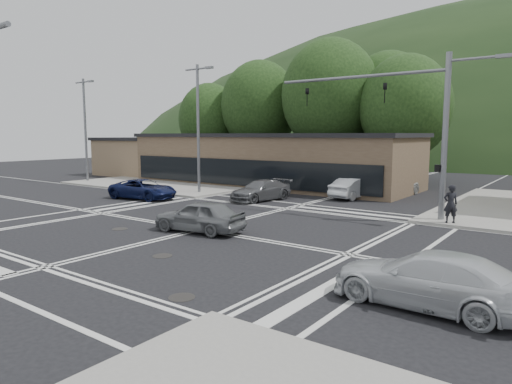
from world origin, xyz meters
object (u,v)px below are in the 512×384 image
Objects in this scene: car_blue_west at (143,189)px; car_northbound at (261,190)px; car_silver_east at (428,279)px; car_queue_b at (394,184)px; pedestrian at (451,204)px; car_grey_center at (199,216)px; car_queue_a at (355,188)px.

car_northbound reaches higher than car_blue_west.
car_queue_b is (-7.88, 19.75, 0.13)m from car_silver_east.
car_blue_west is at bearing -139.92° from car_northbound.
car_silver_east is 11.03m from pedestrian.
car_blue_west is 11.36m from car_grey_center.
car_queue_b reaches higher than car_grey_center.
car_grey_center is 0.85× the size of car_queue_b.
car_silver_east is at bearing -32.48° from car_northbound.
car_northbound is at bearing -167.46° from car_grey_center.
car_grey_center is 11.52m from pedestrian.
car_queue_a is (1.06, 13.80, -0.01)m from car_grey_center.
car_blue_west is at bearing 49.48° from car_queue_b.
pedestrian is (-2.06, 10.83, 0.35)m from car_silver_east.
car_queue_b is (1.59, 2.93, 0.13)m from car_queue_a.
car_silver_east reaches higher than car_blue_west.
car_grey_center is (10.04, -5.30, 0.05)m from car_blue_west.
car_northbound is at bearing -41.75° from pedestrian.
car_queue_a is at bearing -73.54° from pedestrian.
pedestrian reaches higher than car_queue_b.
car_queue_b reaches higher than car_northbound.
car_grey_center is 2.30× the size of pedestrian.
car_grey_center is at bearing 88.48° from car_queue_b.
pedestrian is (18.51, 2.50, 0.39)m from car_blue_west.
car_grey_center is 9.90m from car_northbound.
car_queue_b is (2.65, 16.73, 0.12)m from car_grey_center.
car_queue_b is (12.69, 11.43, 0.17)m from car_blue_west.
car_silver_east is 19.31m from car_queue_a.
car_silver_east is 1.05× the size of car_northbound.
car_grey_center is at bearing 94.21° from car_queue_a.
pedestrian is (11.86, -1.50, 0.39)m from car_northbound.
car_silver_east is 2.67× the size of pedestrian.
pedestrian is at bearing 149.61° from car_queue_a.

